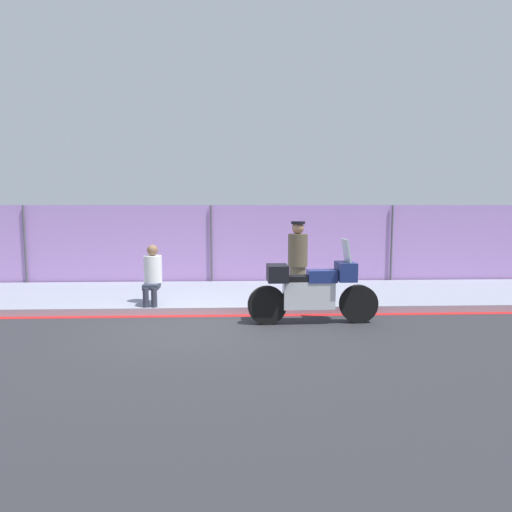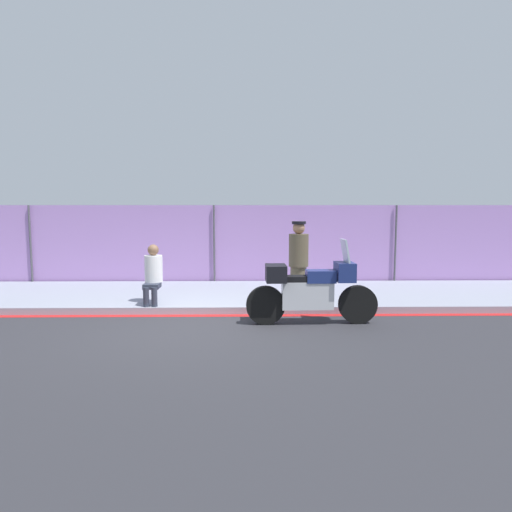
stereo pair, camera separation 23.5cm
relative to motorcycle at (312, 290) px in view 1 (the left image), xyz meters
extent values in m
plane|color=#2D2D33|center=(-2.03, -0.30, -0.62)|extent=(120.00, 120.00, 0.00)
cube|color=#8E93A3|center=(-2.03, 2.33, -0.55)|extent=(35.77, 3.20, 0.14)
cube|color=red|center=(-2.03, 0.64, -0.62)|extent=(35.77, 0.18, 0.01)
cube|color=#AD7FC6|center=(-2.03, 4.02, 0.45)|extent=(33.98, 0.08, 2.15)
cylinder|color=#4C4C51|center=(-6.84, 3.92, 0.45)|extent=(0.05, 0.05, 2.15)
cylinder|color=#4C4C51|center=(-2.03, 3.92, 0.45)|extent=(0.05, 0.05, 2.15)
cylinder|color=#4C4C51|center=(2.79, 3.92, 0.45)|extent=(0.05, 0.05, 2.15)
cylinder|color=black|center=(0.86, 0.02, -0.27)|extent=(0.70, 0.16, 0.70)
cylinder|color=black|center=(-0.81, -0.02, -0.27)|extent=(0.70, 0.16, 0.70)
cube|color=silver|center=(-0.06, 0.00, -0.09)|extent=(0.93, 0.30, 0.50)
cube|color=navy|center=(0.18, 0.00, 0.25)|extent=(0.53, 0.32, 0.22)
cube|color=black|center=(-0.16, 0.00, 0.21)|extent=(0.61, 0.29, 0.10)
cube|color=navy|center=(0.61, 0.02, 0.33)|extent=(0.33, 0.48, 0.34)
cube|color=silver|center=(0.61, 0.02, 0.71)|extent=(0.11, 0.42, 0.42)
cube|color=black|center=(-0.63, -0.02, 0.31)|extent=(0.37, 0.51, 0.30)
cylinder|color=brown|center=(-0.04, 1.64, -0.13)|extent=(0.35, 0.35, 0.69)
cylinder|color=brown|center=(-0.04, 1.64, 0.56)|extent=(0.42, 0.42, 0.69)
sphere|color=#A37556|center=(-0.04, 1.64, 1.04)|extent=(0.26, 0.26, 0.26)
cylinder|color=black|center=(-0.04, 1.64, 1.15)|extent=(0.30, 0.30, 0.06)
cylinder|color=#2D3342|center=(-3.15, 0.83, -0.29)|extent=(0.12, 0.12, 0.39)
cylinder|color=#2D3342|center=(-2.99, 0.83, -0.29)|extent=(0.12, 0.12, 0.39)
cube|color=#2D3342|center=(-3.07, 1.03, -0.10)|extent=(0.31, 0.39, 0.10)
cylinder|color=white|center=(-3.07, 1.22, 0.23)|extent=(0.36, 0.36, 0.55)
sphere|color=brown|center=(-3.07, 1.22, 0.61)|extent=(0.23, 0.23, 0.23)
camera|label=1|loc=(-1.35, -8.07, 1.50)|focal=32.00mm
camera|label=2|loc=(-1.11, -8.08, 1.50)|focal=32.00mm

